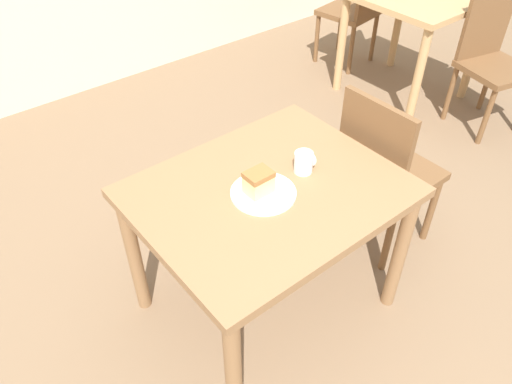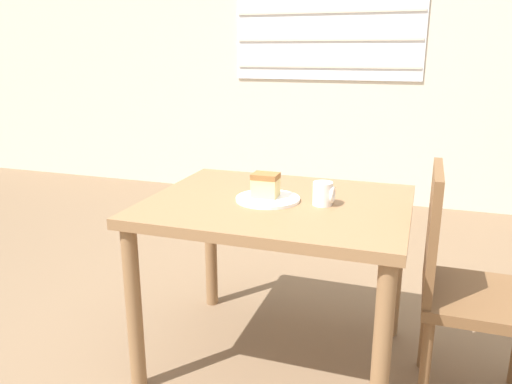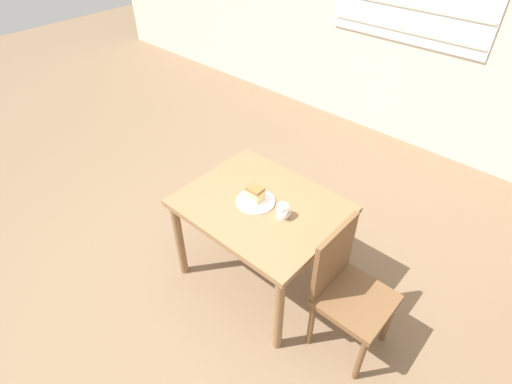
% 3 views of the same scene
% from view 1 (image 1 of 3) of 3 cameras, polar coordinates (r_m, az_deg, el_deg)
% --- Properties ---
extents(ground_plane, '(14.00, 14.00, 0.00)m').
position_cam_1_polar(ground_plane, '(2.24, 11.17, -20.68)').
color(ground_plane, '#7A6047').
extents(dining_table_near, '(1.00, 0.81, 0.70)m').
position_cam_1_polar(dining_table_near, '(1.98, 1.42, -1.83)').
color(dining_table_near, olive).
rests_on(dining_table_near, ground_plane).
extents(dining_table_far, '(0.76, 0.79, 0.75)m').
position_cam_1_polar(dining_table_far, '(3.87, 17.62, 18.88)').
color(dining_table_far, tan).
rests_on(dining_table_far, ground_plane).
extents(chair_near_window, '(0.40, 0.40, 0.88)m').
position_cam_1_polar(chair_near_window, '(2.45, 14.42, 2.52)').
color(chair_near_window, brown).
rests_on(chair_near_window, ground_plane).
extents(chair_far_corner, '(0.48, 0.48, 0.88)m').
position_cam_1_polar(chair_far_corner, '(3.73, 25.31, 13.71)').
color(chair_far_corner, brown).
rests_on(chair_far_corner, ground_plane).
extents(chair_far_opposite, '(0.46, 0.46, 0.88)m').
position_cam_1_polar(chair_far_opposite, '(4.31, 11.43, 20.01)').
color(chair_far_opposite, brown).
rests_on(chair_far_opposite, ground_plane).
extents(plate, '(0.25, 0.25, 0.01)m').
position_cam_1_polar(plate, '(1.88, 0.84, -0.12)').
color(plate, white).
rests_on(plate, dining_table_near).
extents(cake_slice, '(0.10, 0.08, 0.09)m').
position_cam_1_polar(cake_slice, '(1.85, 0.30, 1.13)').
color(cake_slice, '#E0C67F').
rests_on(cake_slice, plate).
extents(coffee_mug, '(0.08, 0.07, 0.09)m').
position_cam_1_polar(coffee_mug, '(1.98, 5.53, 3.44)').
color(coffee_mug, white).
rests_on(coffee_mug, dining_table_near).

